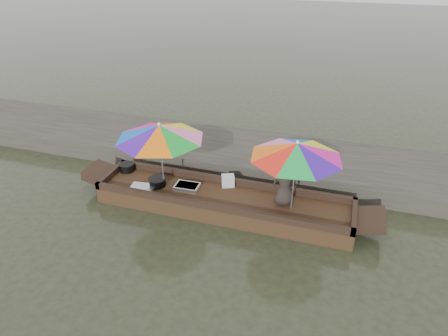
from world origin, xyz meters
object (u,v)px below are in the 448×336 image
(cooking_pot, at_px, (127,167))
(supply_bag, at_px, (228,181))
(boat_hull, at_px, (223,203))
(vendor, at_px, (285,182))
(tray_crayfish, at_px, (187,187))
(umbrella_bow, at_px, (162,156))
(umbrella_stern, at_px, (294,176))
(charcoal_grill, at_px, (157,182))
(tray_scallop, at_px, (142,188))

(cooking_pot, height_order, supply_bag, supply_bag)
(boat_hull, xyz_separation_m, cooking_pot, (-2.56, 0.37, 0.27))
(supply_bag, xyz_separation_m, vendor, (1.33, -0.34, 0.40))
(supply_bag, bearing_deg, tray_crayfish, -155.02)
(umbrella_bow, xyz_separation_m, umbrella_stern, (2.90, 0.00, 0.00))
(umbrella_bow, distance_m, umbrella_stern, 2.90)
(boat_hull, bearing_deg, cooking_pot, 171.76)
(tray_crayfish, bearing_deg, boat_hull, -3.89)
(cooking_pot, xyz_separation_m, umbrella_bow, (1.16, -0.37, 0.68))
(boat_hull, bearing_deg, vendor, 4.94)
(supply_bag, bearing_deg, boat_hull, -87.79)
(charcoal_grill, bearing_deg, umbrella_bow, 11.79)
(umbrella_bow, bearing_deg, supply_bag, 18.02)
(boat_hull, distance_m, umbrella_stern, 1.78)
(tray_crayfish, xyz_separation_m, umbrella_stern, (2.36, -0.06, 0.73))
(tray_crayfish, height_order, umbrella_bow, umbrella_bow)
(boat_hull, distance_m, tray_scallop, 1.84)
(tray_crayfish, distance_m, vendor, 2.22)
(umbrella_stern, bearing_deg, umbrella_bow, 180.00)
(cooking_pot, xyz_separation_m, vendor, (3.87, -0.26, 0.43))
(boat_hull, relative_size, tray_crayfish, 10.32)
(tray_scallop, xyz_separation_m, vendor, (3.12, 0.39, 0.50))
(boat_hull, bearing_deg, umbrella_stern, 0.00)
(tray_crayfish, distance_m, umbrella_stern, 2.47)
(umbrella_bow, bearing_deg, tray_crayfish, 6.14)
(supply_bag, distance_m, vendor, 1.43)
(tray_crayfish, bearing_deg, charcoal_grill, -172.64)
(charcoal_grill, xyz_separation_m, umbrella_bow, (0.15, 0.03, 0.69))
(tray_crayfish, bearing_deg, cooking_pot, 169.60)
(umbrella_bow, bearing_deg, vendor, 2.39)
(charcoal_grill, distance_m, umbrella_stern, 3.13)
(umbrella_stern, bearing_deg, supply_bag, 163.50)
(supply_bag, height_order, vendor, vendor)
(supply_bag, relative_size, umbrella_stern, 0.15)
(vendor, bearing_deg, cooking_pot, -22.85)
(charcoal_grill, xyz_separation_m, supply_bag, (1.53, 0.48, 0.04))
(tray_scallop, relative_size, charcoal_grill, 1.46)
(cooking_pot, bearing_deg, vendor, -3.80)
(tray_crayfish, relative_size, supply_bag, 1.95)
(boat_hull, bearing_deg, tray_crayfish, 176.11)
(boat_hull, height_order, vendor, vendor)
(tray_scallop, xyz_separation_m, umbrella_stern, (3.31, 0.28, 0.74))
(supply_bag, bearing_deg, charcoal_grill, -162.57)
(cooking_pot, xyz_separation_m, tray_crayfish, (1.70, -0.31, -0.05))
(boat_hull, relative_size, charcoal_grill, 15.07)
(boat_hull, bearing_deg, tray_scallop, -171.31)
(umbrella_bow, bearing_deg, tray_scallop, -145.72)
(supply_bag, height_order, umbrella_bow, umbrella_bow)
(tray_scallop, bearing_deg, tray_crayfish, 19.43)
(tray_scallop, xyz_separation_m, supply_bag, (1.79, 0.73, 0.10))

